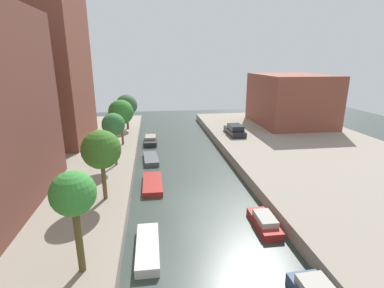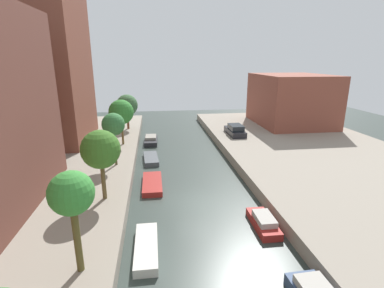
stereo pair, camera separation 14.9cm
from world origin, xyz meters
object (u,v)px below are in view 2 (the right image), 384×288
at_px(street_tree_3, 113,125).
at_px(moored_boat_left_2, 146,248).
at_px(moored_boat_left_4, 151,159).
at_px(moored_boat_left_5, 151,140).
at_px(moored_boat_right_2, 264,222).
at_px(street_tree_4, 121,112).
at_px(street_tree_1, 72,195).
at_px(parked_car, 235,130).
at_px(low_block_right, 291,100).
at_px(street_tree_5, 127,105).
at_px(moored_boat_left_3, 152,184).
at_px(street_tree_2, 101,150).
at_px(apartment_tower_far, 36,55).

relative_size(street_tree_3, moored_boat_left_2, 1.15).
distance_m(street_tree_3, moored_boat_left_4, 6.66).
height_order(moored_boat_left_5, moored_boat_right_2, moored_boat_left_5).
distance_m(street_tree_4, moored_boat_right_2, 21.12).
relative_size(street_tree_1, street_tree_4, 0.95).
distance_m(parked_car, moored_boat_left_4, 12.83).
relative_size(low_block_right, street_tree_5, 2.48).
xyz_separation_m(moored_boat_left_3, moored_boat_left_5, (-0.15, 13.75, 0.16)).
bearing_deg(moored_boat_left_3, street_tree_4, 108.21).
relative_size(low_block_right, moored_boat_left_5, 3.00).
xyz_separation_m(street_tree_2, moored_boat_left_4, (3.23, 10.54, -4.44)).
relative_size(low_block_right, moored_boat_left_2, 2.83).
bearing_deg(apartment_tower_far, street_tree_1, -69.09).
xyz_separation_m(low_block_right, moored_boat_left_4, (-21.40, -11.74, -4.51)).
relative_size(street_tree_2, street_tree_4, 0.96).
height_order(street_tree_4, moored_boat_right_2, street_tree_4).
height_order(street_tree_3, street_tree_4, street_tree_4).
bearing_deg(street_tree_1, moored_boat_left_4, 79.82).
distance_m(apartment_tower_far, street_tree_4, 11.67).
xyz_separation_m(low_block_right, parked_car, (-10.23, -5.56, -3.18)).
height_order(street_tree_2, moored_boat_left_2, street_tree_2).
distance_m(street_tree_5, moored_boat_left_5, 6.84).
bearing_deg(moored_boat_left_4, moored_boat_right_2, -62.40).
xyz_separation_m(street_tree_3, street_tree_4, (0.00, 7.05, -0.08)).
bearing_deg(moored_boat_left_3, street_tree_1, -106.55).
bearing_deg(low_block_right, street_tree_4, -161.63).
bearing_deg(moored_boat_right_2, street_tree_2, 161.25).
xyz_separation_m(street_tree_2, street_tree_3, (0.00, 7.04, 0.21)).
relative_size(street_tree_1, moored_boat_right_2, 1.43).
bearing_deg(moored_boat_left_4, moored_boat_left_5, 90.14).
bearing_deg(parked_car, moored_boat_left_3, -130.64).
relative_size(apartment_tower_far, street_tree_2, 3.99).
distance_m(moored_boat_left_2, moored_boat_right_2, 7.77).
distance_m(street_tree_1, street_tree_2, 7.48).
xyz_separation_m(street_tree_2, street_tree_4, (0.00, 14.09, 0.14)).
distance_m(street_tree_3, parked_car, 17.66).
height_order(moored_boat_left_2, moored_boat_right_2, moored_boat_right_2).
bearing_deg(moored_boat_right_2, moored_boat_left_3, 134.21).
relative_size(street_tree_3, street_tree_4, 0.95).
xyz_separation_m(low_block_right, street_tree_2, (-24.63, -22.27, -0.07)).
bearing_deg(street_tree_5, moored_boat_left_2, -83.69).
bearing_deg(street_tree_4, moored_boat_left_2, -81.10).
bearing_deg(street_tree_3, low_block_right, 31.73).
xyz_separation_m(moored_boat_left_2, moored_boat_left_3, (0.35, 9.02, -0.03)).
bearing_deg(street_tree_2, street_tree_1, -90.00).
height_order(parked_car, moored_boat_left_2, parked_car).
bearing_deg(street_tree_3, moored_boat_left_3, -43.41).
relative_size(street_tree_1, street_tree_2, 0.99).
xyz_separation_m(moored_boat_left_2, moored_boat_right_2, (7.62, 1.55, 0.10)).
bearing_deg(moored_boat_left_4, low_block_right, 28.74).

